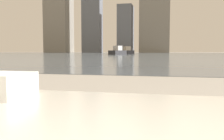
% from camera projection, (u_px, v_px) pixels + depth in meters
% --- Properties ---
extents(harbor_water, '(180.00, 110.00, 0.01)m').
position_uv_depth(harbor_water, '(165.00, 54.00, 60.30)').
color(harbor_water, slate).
rests_on(harbor_water, ground_plane).
extents(harbor_boat_0, '(3.89, 4.92, 1.79)m').
position_uv_depth(harbor_boat_0, '(127.00, 51.00, 57.77)').
color(harbor_boat_0, '#2D2D33').
rests_on(harbor_boat_0, harbor_water).
extents(harbor_boat_2, '(2.96, 4.91, 1.74)m').
position_uv_depth(harbor_boat_2, '(118.00, 51.00, 49.14)').
color(harbor_boat_2, '#2D2D33').
rests_on(harbor_boat_2, harbor_water).
extents(skyline_tower_2, '(6.72, 9.65, 22.18)m').
position_uv_depth(skyline_tower_2, '(126.00, 29.00, 118.06)').
color(skyline_tower_2, slate).
rests_on(skyline_tower_2, ground_plane).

